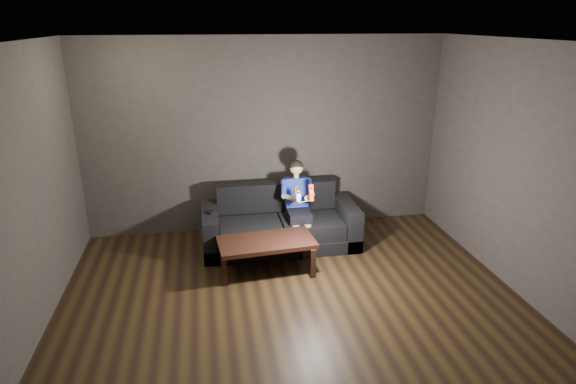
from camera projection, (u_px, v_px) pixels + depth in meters
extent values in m
plane|color=black|center=(300.00, 324.00, 4.83)|extent=(5.00, 5.00, 0.00)
cube|color=#3C3633|center=(265.00, 136.00, 6.69)|extent=(5.00, 0.04, 2.70)
cube|color=#3C3633|center=(5.00, 217.00, 3.97)|extent=(0.04, 5.00, 2.70)
cube|color=#3C3633|center=(547.00, 183.00, 4.79)|extent=(0.04, 5.00, 2.70)
cube|color=silver|center=(303.00, 43.00, 3.92)|extent=(5.00, 5.00, 0.02)
cube|color=black|center=(280.00, 239.00, 6.49)|extent=(2.04, 0.88, 0.18)
cube|color=black|center=(250.00, 231.00, 6.27)|extent=(0.80, 0.62, 0.21)
cube|color=black|center=(311.00, 227.00, 6.40)|extent=(0.80, 0.62, 0.21)
cube|color=black|center=(276.00, 196.00, 6.63)|extent=(1.63, 0.20, 0.40)
cube|color=black|center=(211.00, 231.00, 6.27)|extent=(0.20, 0.88, 0.56)
cube|color=black|center=(346.00, 221.00, 6.57)|extent=(0.20, 0.88, 0.56)
cube|color=black|center=(299.00, 216.00, 6.30)|extent=(0.29, 0.37, 0.14)
cube|color=#164396|center=(296.00, 192.00, 6.39)|extent=(0.29, 0.21, 0.41)
cube|color=yellow|center=(297.00, 190.00, 6.29)|extent=(0.09, 0.09, 0.10)
cube|color=red|center=(297.00, 190.00, 6.29)|extent=(0.06, 0.06, 0.06)
cylinder|color=#D1AF84|center=(296.00, 176.00, 6.31)|extent=(0.07, 0.07, 0.06)
sphere|color=#D1AF84|center=(296.00, 168.00, 6.27)|extent=(0.18, 0.18, 0.18)
ellipsoid|color=black|center=(296.00, 166.00, 6.28)|extent=(0.19, 0.19, 0.16)
cylinder|color=#164396|center=(284.00, 189.00, 6.27)|extent=(0.08, 0.22, 0.19)
cylinder|color=#164396|center=(311.00, 188.00, 6.33)|extent=(0.08, 0.22, 0.19)
cylinder|color=#D1AF84|center=(290.00, 196.00, 6.15)|extent=(0.14, 0.23, 0.10)
cylinder|color=#D1AF84|center=(310.00, 195.00, 6.20)|extent=(0.14, 0.23, 0.10)
sphere|color=#D1AF84|center=(295.00, 199.00, 6.08)|extent=(0.08, 0.08, 0.08)
sphere|color=#D1AF84|center=(307.00, 198.00, 6.10)|extent=(0.08, 0.08, 0.08)
cylinder|color=#D1AF84|center=(296.00, 237.00, 6.17)|extent=(0.09, 0.09, 0.33)
cylinder|color=#D1AF84|center=(308.00, 237.00, 6.20)|extent=(0.09, 0.09, 0.33)
cube|color=red|center=(311.00, 193.00, 5.86)|extent=(0.06, 0.08, 0.21)
cube|color=maroon|center=(312.00, 189.00, 5.82)|extent=(0.03, 0.01, 0.03)
cylinder|color=silver|center=(312.00, 194.00, 5.84)|extent=(0.02, 0.01, 0.02)
ellipsoid|color=silver|center=(298.00, 196.00, 5.85)|extent=(0.07, 0.10, 0.16)
cylinder|color=black|center=(299.00, 193.00, 5.80)|extent=(0.03, 0.01, 0.03)
cube|color=black|center=(210.00, 212.00, 6.13)|extent=(0.05, 0.14, 0.03)
cube|color=black|center=(209.00, 210.00, 6.16)|extent=(0.02, 0.02, 0.00)
cube|color=black|center=(266.00, 242.00, 5.71)|extent=(1.18, 0.66, 0.05)
cube|color=black|center=(224.00, 271.00, 5.48)|extent=(0.06, 0.06, 0.36)
cube|color=black|center=(313.00, 263.00, 5.65)|extent=(0.06, 0.06, 0.36)
cube|color=black|center=(222.00, 252.00, 5.91)|extent=(0.06, 0.06, 0.36)
cube|color=black|center=(305.00, 246.00, 6.08)|extent=(0.06, 0.06, 0.36)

